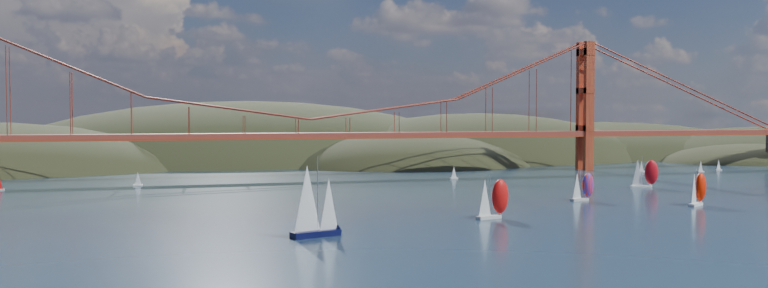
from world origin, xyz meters
TOP-DOWN VIEW (x-y plane):
  - ground at (0.00, 0.00)m, footprint 1200.00×1200.00m
  - headlands at (44.95, 278.29)m, footprint 725.00×225.00m
  - bridge at (-1.75, 180.00)m, footprint 552.00×12.00m
  - sloop_navy at (-26.97, 38.61)m, footprint 10.52×7.40m
  - racer_0 at (17.05, 52.14)m, footprint 9.05×5.37m
  - racer_1 at (78.67, 59.22)m, footprint 8.49×6.64m
  - racer_3 at (95.65, 104.89)m, footprint 9.08×5.17m
  - racer_rwb at (56.07, 77.74)m, footprint 7.70×3.93m
  - distant_boat_3 at (-62.50, 157.89)m, footprint 3.00×2.00m
  - distant_boat_4 at (135.94, 162.22)m, footprint 3.00×2.00m
  - distant_boat_5 at (158.82, 154.42)m, footprint 3.00×2.00m
  - distant_boat_6 at (172.48, 159.91)m, footprint 3.00×2.00m
  - distant_boat_8 at (48.51, 152.86)m, footprint 3.00×2.00m

SIDE VIEW (x-z plane):
  - headlands at x=44.95m, z-range -60.46..35.54m
  - ground at x=0.00m, z-range 0.00..0.00m
  - distant_boat_3 at x=-62.50m, z-range 0.06..4.76m
  - distant_boat_4 at x=135.94m, z-range 0.06..4.76m
  - distant_boat_5 at x=158.82m, z-range 0.06..4.76m
  - distant_boat_6 at x=172.48m, z-range 0.06..4.76m
  - distant_boat_8 at x=48.51m, z-range 0.06..4.76m
  - racer_rwb at x=56.07m, z-range -0.24..8.41m
  - racer_1 at x=78.67m, z-range -0.26..9.37m
  - racer_0 at x=17.05m, z-range -0.28..9.86m
  - racer_3 at x=95.65m, z-range -0.28..9.90m
  - sloop_navy at x=-26.97m, z-range -0.91..14.63m
  - bridge at x=-1.75m, z-range 4.73..59.73m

